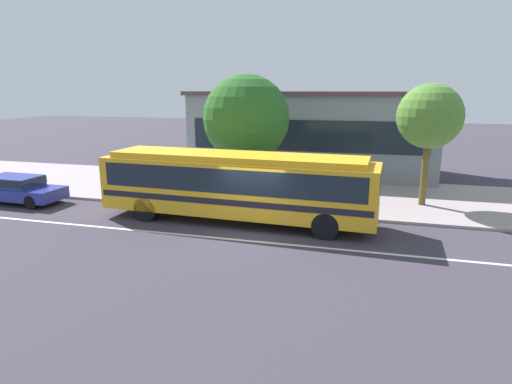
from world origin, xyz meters
name	(u,v)px	position (x,y,z in m)	size (l,w,h in m)	color
ground_plane	(251,234)	(0.00, 0.00, 0.00)	(120.00, 120.00, 0.00)	#3B3542
sidewalk_slab	(286,192)	(0.00, 6.70, 0.06)	(60.00, 8.00, 0.12)	#A19196
lane_stripe_center	(245,240)	(0.00, -0.80, 0.00)	(56.00, 0.16, 0.01)	silver
transit_bus	(237,183)	(-0.97, 1.35, 1.64)	(11.32, 2.93, 2.81)	gold
sedan_behind_bus	(16,188)	(-12.08, 1.47, 0.72)	(4.45, 1.86, 1.29)	navy
pedestrian_waiting_near_sign	(234,181)	(-1.89, 3.78, 1.12)	(0.43, 0.43, 1.72)	#293A44
street_tree_near_stop	(246,119)	(-1.92, 5.95, 3.89)	(4.34, 4.34, 5.95)	brown
street_tree_mid_block	(430,117)	(6.62, 5.71, 4.13)	(2.86, 2.86, 5.47)	brown
station_building	(313,132)	(0.52, 12.83, 2.61)	(15.07, 6.92, 5.19)	gray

